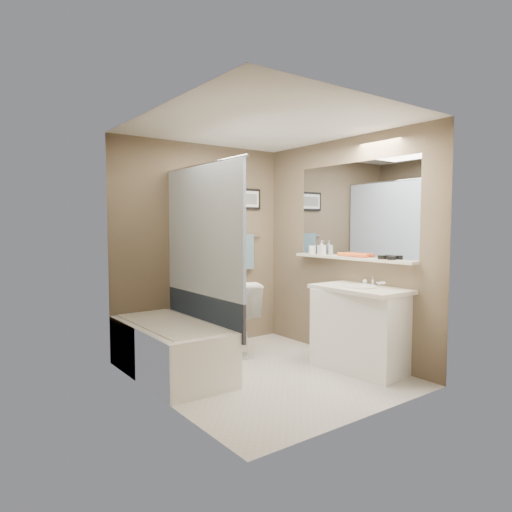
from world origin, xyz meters
TOP-DOWN VIEW (x-y plane):
  - ground at (0.00, 0.00)m, footprint 2.50×2.50m
  - ceiling at (0.00, 0.00)m, footprint 2.20×2.50m
  - wall_back at (0.00, 1.23)m, footprint 2.20×0.04m
  - wall_front at (0.00, -1.23)m, footprint 2.20×0.04m
  - wall_left at (-1.08, 0.00)m, footprint 0.04×2.50m
  - wall_right at (1.08, 0.00)m, footprint 0.04×2.50m
  - tile_surround at (-1.09, 0.50)m, footprint 0.02×1.55m
  - curtain_rod at (-0.40, 0.50)m, footprint 0.02×1.55m
  - curtain_upper at (-0.40, 0.50)m, footprint 0.03×1.45m
  - curtain_lower at (-0.40, 0.50)m, footprint 0.03×1.45m
  - mirror at (1.09, -0.15)m, footprint 0.02×1.60m
  - shelf at (1.04, -0.15)m, footprint 0.12×1.60m
  - towel_bar at (0.55, 1.22)m, footprint 0.60×0.02m
  - towel at (0.55, 1.20)m, footprint 0.34×0.05m
  - art_frame at (0.55, 1.23)m, footprint 0.62×0.02m
  - art_mat at (0.55, 1.22)m, footprint 0.56×0.00m
  - art_image at (0.55, 1.22)m, footprint 0.50×0.00m
  - door at (0.55, -1.24)m, footprint 0.80×0.02m
  - door_handle at (0.22, -1.19)m, footprint 0.10×0.02m
  - bathtub at (-0.75, 0.56)m, footprint 0.72×1.51m
  - tub_rim at (-0.75, 0.56)m, footprint 0.56×1.36m
  - toilet at (0.17, 0.84)m, footprint 0.67×0.91m
  - vanity at (0.85, -0.46)m, footprint 0.60×0.95m
  - countertop at (0.84, -0.46)m, footprint 0.54×0.96m
  - sink_basin at (0.83, -0.46)m, footprint 0.34×0.34m
  - faucet_spout at (1.03, -0.46)m, footprint 0.02×0.02m
  - faucet_knob at (1.03, -0.36)m, footprint 0.05×0.05m
  - candle_bowl_near at (1.04, -0.68)m, footprint 0.09×0.09m
  - candle_bowl_far at (1.04, -0.57)m, footprint 0.09×0.09m
  - hair_brush_front at (1.04, -0.27)m, footprint 0.05×0.22m
  - hair_brush_back at (1.04, -0.09)m, footprint 0.06×0.22m
  - pink_comb at (1.04, -0.01)m, footprint 0.03×0.16m
  - glass_jar at (1.04, 0.44)m, footprint 0.08×0.08m
  - soap_bottle at (1.04, 0.28)m, footprint 0.07×0.08m

SIDE VIEW (x-z plane):
  - ground at x=0.00m, z-range 0.00..0.00m
  - bathtub at x=-0.75m, z-range 0.00..0.50m
  - vanity at x=0.85m, z-range 0.00..0.80m
  - toilet at x=0.17m, z-range 0.00..0.83m
  - tub_rim at x=-0.75m, z-range 0.49..0.51m
  - curtain_lower at x=-0.40m, z-range 0.40..0.76m
  - countertop at x=0.84m, z-range 0.80..0.84m
  - sink_basin at x=0.83m, z-range 0.84..0.86m
  - faucet_knob at x=1.03m, z-range 0.84..0.90m
  - faucet_spout at x=1.03m, z-range 0.84..0.94m
  - tile_surround at x=-1.09m, z-range 0.00..2.00m
  - door at x=0.55m, z-range 0.00..2.00m
  - door_handle at x=0.22m, z-range 0.99..1.01m
  - shelf at x=1.04m, z-range 1.09..1.11m
  - pink_comb at x=1.04m, z-range 1.11..1.12m
  - towel at x=0.55m, z-range 0.90..1.34m
  - candle_bowl_near at x=1.04m, z-range 1.11..1.16m
  - candle_bowl_far at x=1.04m, z-range 1.11..1.16m
  - hair_brush_front at x=1.04m, z-range 1.12..1.16m
  - hair_brush_back at x=1.04m, z-range 1.12..1.16m
  - glass_jar at x=1.04m, z-range 1.11..1.22m
  - soap_bottle at x=1.04m, z-range 1.11..1.28m
  - wall_back at x=0.00m, z-range 0.00..2.40m
  - wall_front at x=0.00m, z-range 0.00..2.40m
  - wall_left at x=-1.08m, z-range 0.00..2.40m
  - wall_right at x=1.08m, z-range 0.00..2.40m
  - towel_bar at x=0.55m, z-range 1.29..1.31m
  - curtain_upper at x=-0.40m, z-range 0.76..2.04m
  - mirror at x=1.09m, z-range 1.12..2.12m
  - art_frame at x=0.55m, z-range 1.65..1.91m
  - art_mat at x=0.55m, z-range 1.68..1.88m
  - art_image at x=0.55m, z-range 1.72..1.84m
  - curtain_rod at x=-0.40m, z-range 2.04..2.06m
  - ceiling at x=0.00m, z-range 2.36..2.40m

